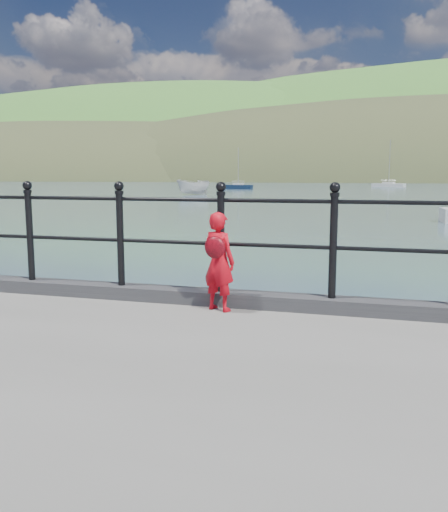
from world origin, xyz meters
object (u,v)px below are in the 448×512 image
(railing, at_px, (169,229))
(sailboat_deep, at_px, (388,185))
(sailboat_left, at_px, (238,187))
(child, at_px, (219,261))
(launch_white, at_px, (193,187))

(railing, height_order, sailboat_deep, sailboat_deep)
(sailboat_deep, relative_size, sailboat_left, 1.30)
(railing, relative_size, child, 17.42)
(railing, bearing_deg, sailboat_deep, 87.77)
(launch_white, bearing_deg, sailboat_left, 125.59)
(sailboat_left, bearing_deg, launch_white, -83.36)
(launch_white, distance_m, sailboat_deep, 51.36)
(child, relative_size, launch_white, 0.22)
(child, xyz_separation_m, sailboat_deep, (3.30, 101.94, -1.19))
(launch_white, relative_size, sailboat_left, 0.69)
(child, bearing_deg, sailboat_deep, -70.84)
(child, relative_size, sailboat_left, 0.15)
(child, bearing_deg, railing, -0.58)
(railing, xyz_separation_m, sailboat_deep, (3.95, 101.69, -1.48))
(sailboat_left, bearing_deg, child, -71.29)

